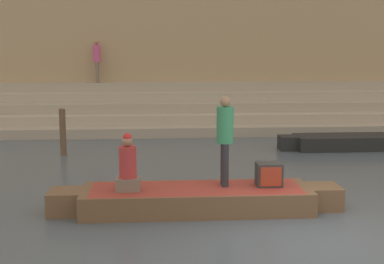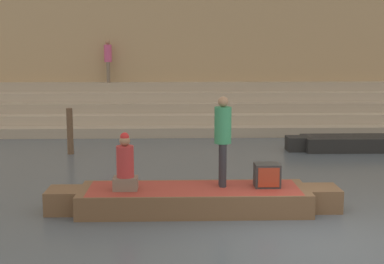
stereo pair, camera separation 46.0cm
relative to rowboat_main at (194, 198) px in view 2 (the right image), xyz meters
The scene contains 10 objects.
ground_plane 2.55m from the rowboat_main, 40.60° to the right, with size 120.00×120.00×0.00m, color #4C5660.
ghat_steps 10.69m from the rowboat_main, 79.62° to the left, with size 36.00×3.52×1.73m.
back_wall 13.08m from the rowboat_main, 81.18° to the left, with size 34.20×1.28×7.95m.
rowboat_main is the anchor object (origin of this frame).
person_standing 1.35m from the rowboat_main, 15.59° to the left, with size 0.33×0.33×1.75m.
person_rowing 1.46m from the rowboat_main, behind, with size 0.46×0.36×1.10m.
tv_set 1.49m from the rowboat_main, ahead, with size 0.49×0.40×0.45m.
moored_boat_shore 8.07m from the rowboat_main, 47.60° to the left, with size 4.82×1.13×0.43m.
mooring_post 6.61m from the rowboat_main, 121.55° to the left, with size 0.18×0.18×1.36m, color brown.
person_on_steps 12.09m from the rowboat_main, 104.77° to the left, with size 0.30×0.30×1.68m.
Camera 2 is at (-2.26, -8.30, 3.12)m, focal length 50.00 mm.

